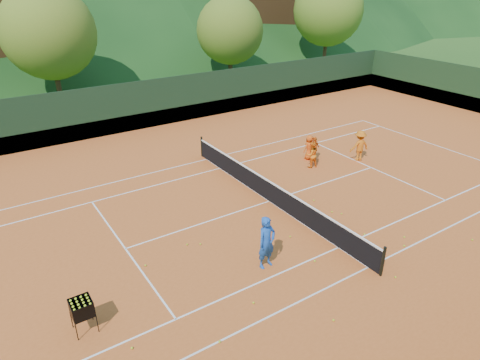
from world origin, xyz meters
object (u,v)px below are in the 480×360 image
student_a (312,155)px  coach (267,242)px  tennis_net (270,191)px  ball_hopper (82,309)px  student_b (314,149)px  chalet_mid (121,14)px  chalet_right (253,8)px  student_c (309,147)px  student_d (359,146)px

student_a → coach: bearing=48.2°
tennis_net → ball_hopper: size_ratio=12.07×
student_b → coach: bearing=24.1°
coach → student_b: size_ratio=1.44×
ball_hopper → student_b: bearing=22.3°
student_a → student_b: bearing=-130.6°
chalet_mid → chalet_right: bearing=-15.9°
chalet_mid → chalet_right: (14.00, -4.00, 0.27)m
coach → tennis_net: coach is taller
coach → student_b: bearing=31.8°
student_c → tennis_net: student_c is taller
student_a → tennis_net: size_ratio=0.11×
chalet_mid → chalet_right: size_ratio=1.06×
ball_hopper → chalet_mid: (14.63, 37.10, 4.22)m
chalet_right → student_d: bearing=-114.9°
student_d → chalet_mid: 33.24m
tennis_net → student_a: bearing=24.0°
chalet_right → coach: bearing=-124.2°
coach → tennis_net: (2.79, 3.52, -0.42)m
coach → student_a: coach is taller
ball_hopper → chalet_mid: 40.11m
chalet_mid → ball_hopper: bearing=-111.5°
student_a → student_b: size_ratio=1.04×
student_d → chalet_right: 32.25m
student_a → ball_hopper: (-12.54, -4.84, 0.08)m
coach → student_c: size_ratio=1.42×
tennis_net → ball_hopper: (-8.63, -3.10, 0.25)m
student_c → ball_hopper: bearing=17.1°
chalet_mid → student_b: bearing=-92.5°
chalet_mid → student_c: bearing=-92.7°
coach → chalet_right: (22.79, 33.52, 4.31)m
tennis_net → student_b: bearing=26.7°
student_d → tennis_net: student_d is taller
student_b → ball_hopper: (-13.26, -5.43, 0.10)m
student_b → student_d: size_ratio=0.79×
student_c → student_d: bearing=136.2°
coach → student_c: coach is taller
coach → student_b: coach is taller
student_b → ball_hopper: student_b is taller
student_a → student_d: 2.73m
student_a → student_b: (0.72, 0.59, -0.02)m
student_b → chalet_right: size_ratio=0.11×
coach → student_b: (7.42, 5.85, -0.28)m
student_d → chalet_right: chalet_right is taller
tennis_net → ball_hopper: tennis_net is taller
student_c → student_d: 2.57m
chalet_mid → tennis_net: bearing=-100.0°
student_c → chalet_right: chalet_right is taller
student_b → chalet_mid: size_ratio=0.10×
ball_hopper → chalet_mid: size_ratio=0.08×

